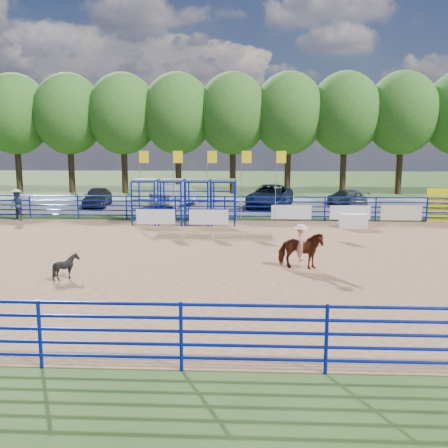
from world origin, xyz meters
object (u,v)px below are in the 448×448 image
Objects in this scene: spectator_cowboy at (17,205)px; car_b at (177,195)px; horse_and_rider at (301,248)px; car_c at (270,196)px; announcer_table at (353,221)px; calf at (66,266)px; car_d at (347,198)px; car_a at (97,197)px.

car_b is at bearing 39.24° from spectator_cowboy.
car_c is (-0.37, 17.70, -0.02)m from horse_and_rider.
car_c is at bearing 91.21° from horse_and_rider.
car_b is (-7.17, 18.04, -0.02)m from horse_and_rider.
calf is (-12.14, -10.95, 0.05)m from announcer_table.
horse_and_rider reaches higher than calf.
calf reaches higher than announcer_table.
car_b is (8.73, 7.13, -0.12)m from spectator_cowboy.
car_b is at bearing -9.81° from car_d.
announcer_table is at bearing 67.19° from horse_and_rider.
car_b reaches higher than car_a.
announcer_table is at bearing 164.03° from car_b.
calf is at bearing -167.89° from horse_and_rider.
calf is 24.30m from car_d.
car_d is at bearing 20.11° from car_c.
car_c is (7.91, 19.47, 0.35)m from calf.
horse_and_rider reaches higher than car_d.
calf is at bearing -59.02° from spectator_cowboy.
car_c is at bearing -4.49° from car_d.
car_a is (-12.99, 17.55, -0.12)m from horse_and_rider.
car_d is (5.30, 18.38, -0.19)m from horse_and_rider.
calf is 0.20× the size of car_d.
car_d is (21.20, 7.47, -0.29)m from spectator_cowboy.
car_a is 0.84× the size of car_b.
car_a is at bearing 153.55° from announcer_table.
horse_and_rider is 0.53× the size of car_d.
calf is at bearing 109.64° from car_b.
calf is 19.85m from car_b.
announcer_table is 0.80× the size of spectator_cowboy.
horse_and_rider is (-3.86, -9.17, 0.43)m from announcer_table.
calf is 0.18× the size of car_b.
announcer_table is at bearing -32.15° from car_a.
car_d reaches higher than announcer_table.
car_a is (-16.85, 8.38, 0.31)m from announcer_table.
car_b reaches higher than calf.
car_c is at bearing -27.50° from calf.
horse_and_rider is 21.84m from car_a.
horse_and_rider is at bearing 62.57° from car_d.
spectator_cowboy is 22.47m from car_d.
spectator_cowboy is (-7.62, 12.69, 0.47)m from calf.
announcer_table is at bearing 69.75° from car_d.
horse_and_rider is at bearing -83.29° from calf.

